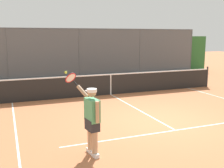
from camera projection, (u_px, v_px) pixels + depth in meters
The scene contains 5 objects.
ground_plane at pixel (160, 122), 8.59m from camera, with size 60.00×60.00×0.00m, color #B76B42.
court_line_markings at pixel (183, 134), 7.47m from camera, with size 8.62×9.42×0.01m.
fence_backdrop at pixel (77, 57), 18.02m from camera, with size 20.37×1.37×3.14m.
tennis_net at pixel (111, 84), 12.45m from camera, with size 11.07×0.09×1.07m.
tennis_player at pixel (92, 117), 6.07m from camera, with size 0.59×1.28×1.83m.
Camera 1 is at (4.42, 7.12, 2.68)m, focal length 43.59 mm.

